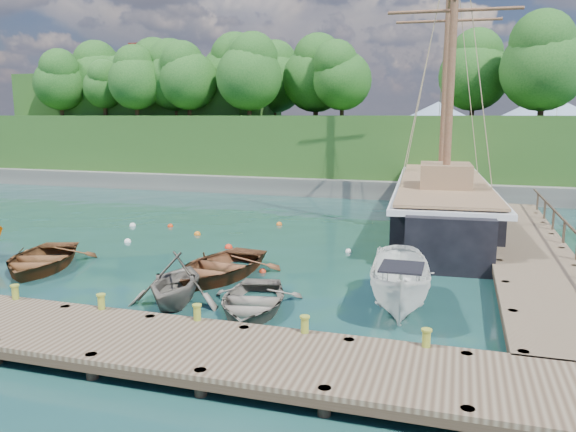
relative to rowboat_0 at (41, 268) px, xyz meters
name	(u,v)px	position (x,y,z in m)	size (l,w,h in m)	color
ground	(210,282)	(7.26, 0.27, 0.00)	(160.00, 160.00, 0.00)	#173A33
dock_near	(172,346)	(9.26, -6.23, 0.43)	(20.00, 3.20, 1.10)	#4C3A2B
dock_east	(528,249)	(18.76, 7.27, 0.43)	(3.20, 24.00, 1.10)	#4C3A2B
bollard_0	(18,318)	(3.26, -4.83, 0.00)	(0.26, 0.26, 0.45)	olive
bollard_1	(103,329)	(6.26, -4.83, 0.00)	(0.26, 0.26, 0.45)	olive
bollard_2	(198,341)	(9.26, -4.83, 0.00)	(0.26, 0.26, 0.45)	olive
bollard_3	(305,355)	(12.26, -4.83, 0.00)	(0.26, 0.26, 0.45)	olive
bollard_4	(425,370)	(15.26, -4.83, 0.00)	(0.26, 0.26, 0.45)	olive
rowboat_0	(41,268)	(0.00, 0.00, 0.00)	(3.54, 4.96, 1.03)	brown
rowboat_1	(176,304)	(7.22, -2.27, 0.00)	(3.00, 3.47, 1.83)	#696259
rowboat_2	(219,277)	(7.28, 1.01, 0.00)	(3.64, 5.09, 1.05)	brown
rowboat_3	(252,310)	(9.79, -2.11, 0.00)	(2.98, 4.18, 0.86)	#6A6258
cabin_boat_white	(400,311)	(14.26, -0.80, 0.00)	(1.89, 5.02, 1.94)	white
schooner	(442,206)	(14.96, 13.85, 1.09)	(6.04, 26.92, 19.60)	black
mooring_buoy_0	(128,242)	(0.67, 5.12, 0.00)	(0.33, 0.33, 0.33)	white
mooring_buoy_1	(197,235)	(3.14, 7.63, 0.00)	(0.34, 0.34, 0.34)	orange
mooring_buoy_2	(229,248)	(5.80, 5.43, 0.00)	(0.36, 0.36, 0.36)	red
mooring_buoy_3	(348,252)	(11.24, 6.26, 0.00)	(0.28, 0.28, 0.28)	silver
mooring_buoy_4	(170,227)	(0.78, 9.11, 0.00)	(0.30, 0.30, 0.30)	red
mooring_buoy_5	(279,225)	(6.34, 11.36, 0.00)	(0.33, 0.33, 0.33)	orange
mooring_buoy_6	(133,226)	(-1.31, 8.68, 0.00)	(0.34, 0.34, 0.34)	silver
mooring_buoy_7	(262,272)	(8.65, 2.08, 0.00)	(0.28, 0.28, 0.28)	red
headland	(225,121)	(-5.62, 31.64, 5.54)	(51.00, 19.31, 12.90)	#474744
distant_ridge	(432,126)	(11.56, 70.27, 4.35)	(117.00, 40.00, 10.00)	#728CA5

